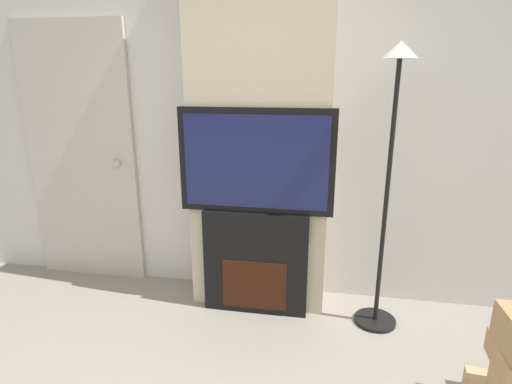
% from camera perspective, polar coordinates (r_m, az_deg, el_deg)
% --- Properties ---
extents(wall_back, '(6.00, 0.06, 2.70)m').
position_cam_1_polar(wall_back, '(3.01, 1.22, 10.00)').
color(wall_back, silver).
rests_on(wall_back, ground_plane).
extents(chimney_breast, '(0.98, 0.33, 2.70)m').
position_cam_1_polar(chimney_breast, '(2.82, 0.60, 9.59)').
color(chimney_breast, beige).
rests_on(chimney_breast, ground_plane).
extents(fireplace, '(0.75, 0.15, 0.76)m').
position_cam_1_polar(fireplace, '(2.93, -0.00, -9.97)').
color(fireplace, black).
rests_on(fireplace, ground_plane).
extents(television, '(1.06, 0.07, 0.72)m').
position_cam_1_polar(television, '(2.69, -0.01, 4.38)').
color(television, black).
rests_on(television, fireplace).
extents(floor_lamp, '(0.29, 0.29, 1.87)m').
position_cam_1_polar(floor_lamp, '(2.65, 18.63, 4.64)').
color(floor_lamp, black).
rests_on(floor_lamp, ground_plane).
extents(entry_door, '(0.93, 0.09, 2.09)m').
position_cam_1_polar(entry_door, '(3.56, -23.67, 4.67)').
color(entry_door, '#BCB7AD').
rests_on(entry_door, ground_plane).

